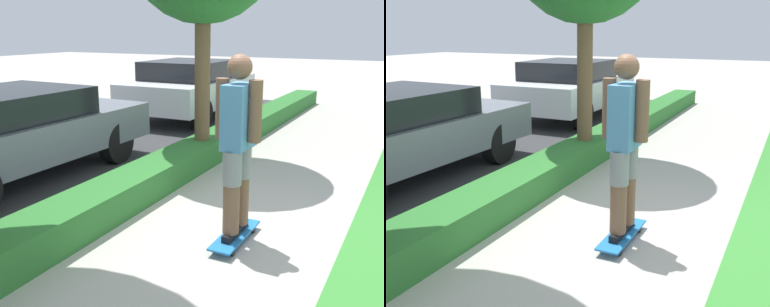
{
  "view_description": "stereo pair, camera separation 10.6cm",
  "coord_description": "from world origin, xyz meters",
  "views": [
    {
      "loc": [
        -4.27,
        -1.57,
        2.12
      ],
      "look_at": [
        -0.12,
        0.6,
        0.83
      ],
      "focal_mm": 42.0,
      "sensor_mm": 36.0,
      "label": 1
    },
    {
      "loc": [
        -4.32,
        -1.48,
        2.12
      ],
      "look_at": [
        -0.12,
        0.6,
        0.83
      ],
      "focal_mm": 42.0,
      "sensor_mm": 36.0,
      "label": 2
    }
  ],
  "objects": [
    {
      "name": "hedge_row",
      "position": [
        0.0,
        1.6,
        0.19
      ],
      "size": [
        18.36,
        0.6,
        0.38
      ],
      "color": "#2D702D",
      "rests_on": "ground_plane"
    },
    {
      "name": "parked_car_rear",
      "position": [
        5.54,
        3.62,
        0.75
      ],
      "size": [
        3.9,
        2.04,
        1.4
      ],
      "rotation": [
        0.0,
        0.0,
        0.01
      ],
      "color": "silver",
      "rests_on": "ground_plane"
    },
    {
      "name": "skater_person",
      "position": [
        -0.31,
        0.0,
        1.06
      ],
      "size": [
        0.52,
        0.47,
        1.82
      ],
      "color": "black",
      "rests_on": "skateboard"
    },
    {
      "name": "parked_car_middle",
      "position": [
        0.1,
        3.71,
        0.71
      ],
      "size": [
        4.39,
        2.02,
        1.3
      ],
      "rotation": [
        0.0,
        0.0,
        -0.03
      ],
      "color": "slate",
      "rests_on": "ground_plane"
    },
    {
      "name": "ground_plane",
      "position": [
        0.0,
        0.0,
        0.0
      ],
      "size": [
        60.0,
        60.0,
        0.0
      ],
      "primitive_type": "plane",
      "color": "#ADA89E"
    },
    {
      "name": "skateboard",
      "position": [
        -0.31,
        0.0,
        0.07
      ],
      "size": [
        0.87,
        0.24,
        0.09
      ],
      "color": "#1E6BAD",
      "rests_on": "ground_plane"
    }
  ]
}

